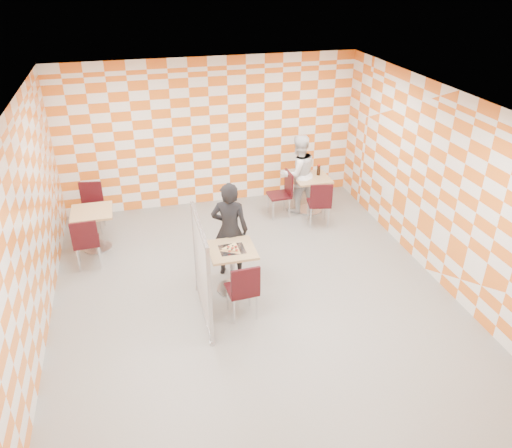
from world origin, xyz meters
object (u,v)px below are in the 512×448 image
Objects in this scene: sport_bottle at (305,172)px; second_table at (311,188)px; man_dark at (230,230)px; main_table at (232,262)px; chair_empty_near at (86,240)px; man_white at (298,174)px; empty_table at (94,223)px; chair_main_front at (244,288)px; chair_second_front at (320,201)px; chair_empty_far at (91,203)px; soda_bottle at (319,170)px; chair_second_side at (284,190)px; partition at (202,270)px.

second_table is at bearing -28.48° from sport_bottle.
second_table is 2.77m from man_dark.
main_table is 0.81× the size of chair_empty_near.
man_white reaches higher than second_table.
empty_table is 3.75× the size of sport_bottle.
chair_main_front and chair_second_front have the same top height.
chair_empty_far is (-4.21, 1.00, 0.00)m from chair_second_front.
soda_bottle is at bearing 20.56° from second_table.
chair_empty_near is 4.02× the size of soda_bottle.
chair_second_front and chair_empty_far have the same top height.
second_table is 0.81× the size of chair_empty_near.
chair_main_front is 4.62× the size of sport_bottle.
partition is at bearing -126.50° from chair_second_side.
chair_second_front is 0.58× the size of man_white.
main_table is 0.80m from partition.
man_white is at bearing 25.19° from chair_second_side.
soda_bottle reaches higher than chair_main_front.
chair_second_front is 0.80m from sport_bottle.
main_table is at bearing -41.27° from empty_table.
main_table is at bearing 102.06° from man_dark.
man_dark reaches higher than sport_bottle.
chair_main_front is at bearing -124.71° from second_table.
empty_table is (-4.22, -0.46, 0.00)m from second_table.
man_white is (3.98, 0.58, 0.29)m from empty_table.
man_dark is 2.66m from man_white.
second_table is (2.12, 2.31, 0.00)m from main_table.
second_table is 0.59m from chair_second_side.
chair_second_side is at bearing -166.84° from sport_bottle.
chair_main_front reaches higher than second_table.
chair_empty_near is at bearing -91.80° from chair_empty_far.
chair_second_front is at bearing -107.62° from soda_bottle.
chair_empty_far is 4.05m from man_white.
chair_main_front is 3.69m from man_white.
sport_bottle reaches higher than second_table.
chair_second_side is 2.32m from man_dark.
empty_table is 0.81× the size of chair_second_front.
sport_bottle is at bearing 144.28° from man_white.
second_table is 0.46× the size of man_dark.
partition is 0.97× the size of man_white.
chair_empty_far is at bearing 88.20° from chair_empty_near.
chair_second_front is at bearing -95.28° from second_table.
partition is 7.75× the size of sport_bottle.
chair_empty_far is at bearing -23.84° from man_dark.
main_table is 2.80m from empty_table.
sport_bottle is at bearing -3.62° from chair_empty_far.
empty_table is at bearing -173.73° from second_table.
man_white is at bearing 50.72° from partition.
chair_main_front is at bearing -21.08° from partition.
man_dark reaches higher than chair_second_side.
soda_bottle is (0.41, -0.05, 0.05)m from man_white.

